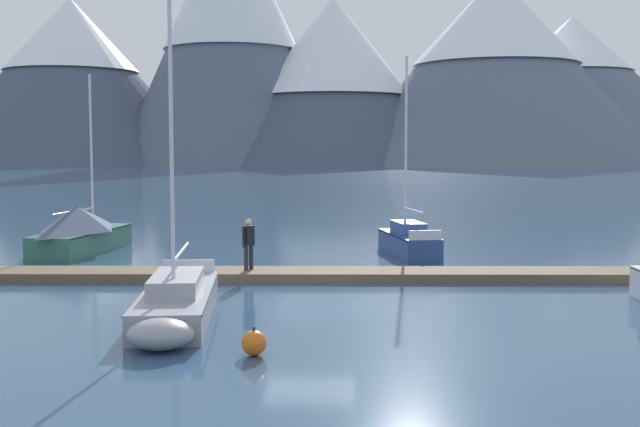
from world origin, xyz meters
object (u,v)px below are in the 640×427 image
object	(u,v)px
person_on_dock	(249,241)
mooring_buoy_channel_marker	(254,343)
sailboat_nearest_berth	(83,230)
sailboat_second_berth	(176,302)
sailboat_mid_dock_port	(405,240)

from	to	relation	value
person_on_dock	mooring_buoy_channel_marker	distance (m)	9.71
sailboat_nearest_berth	sailboat_second_berth	xyz separation A→B (m)	(6.77, -12.65, -0.45)
sailboat_second_berth	person_on_dock	bearing A→B (deg)	81.40
sailboat_nearest_berth	sailboat_second_berth	size ratio (longest dim) A/B	0.91
sailboat_second_berth	sailboat_nearest_berth	bearing A→B (deg)	118.16
sailboat_second_berth	mooring_buoy_channel_marker	bearing A→B (deg)	-53.41
sailboat_mid_dock_port	mooring_buoy_channel_marker	size ratio (longest dim) A/B	12.97
sailboat_nearest_berth	mooring_buoy_channel_marker	bearing A→B (deg)	-60.01
sailboat_second_berth	person_on_dock	distance (m)	6.47
sailboat_mid_dock_port	mooring_buoy_channel_marker	world-z (taller)	sailboat_mid_dock_port
sailboat_nearest_berth	sailboat_mid_dock_port	xyz separation A→B (m)	(13.26, -0.07, -0.35)
person_on_dock	sailboat_nearest_berth	bearing A→B (deg)	140.84
person_on_dock	sailboat_mid_dock_port	bearing A→B (deg)	48.43
sailboat_nearest_berth	person_on_dock	bearing A→B (deg)	-39.16
sailboat_second_berth	sailboat_mid_dock_port	bearing A→B (deg)	62.73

